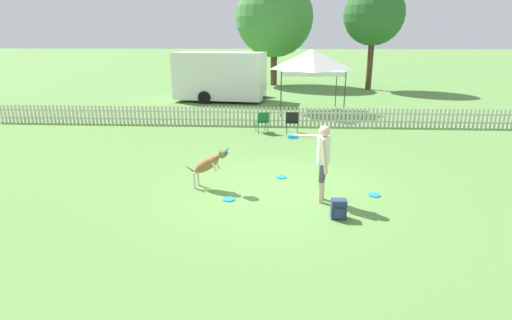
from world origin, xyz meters
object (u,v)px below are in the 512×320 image
object	(u,v)px
frisbee_near_dog	(281,177)
folding_chair_blue_left	(292,120)
frisbee_near_handler	(229,199)
leaping_dog	(208,164)
tree_right_grove	(374,15)
frisbee_midfield	(374,195)
handler_person	(321,154)
equipment_trailer	(220,76)
folding_chair_center	(263,120)
canopy_tent_main	(312,62)
backpack_on_grass	(339,209)
tree_left_grove	(274,18)

from	to	relation	value
frisbee_near_dog	folding_chair_blue_left	xyz separation A→B (m)	(0.41, 4.86, 0.49)
frisbee_near_handler	leaping_dog	bearing A→B (deg)	129.28
tree_right_grove	frisbee_midfield	bearing A→B (deg)	-101.30
handler_person	equipment_trailer	size ratio (longest dim) A/B	0.29
frisbee_near_handler	frisbee_midfield	bearing A→B (deg)	7.61
handler_person	frisbee_midfield	world-z (taller)	handler_person
folding_chair_center	equipment_trailer	distance (m)	8.15
canopy_tent_main	handler_person	bearing A→B (deg)	-93.00
folding_chair_center	canopy_tent_main	bearing A→B (deg)	-133.33
handler_person	tree_right_grove	xyz separation A→B (m)	(5.17, 19.81, 3.77)
frisbee_near_handler	folding_chair_blue_left	distance (m)	6.60
handler_person	frisbee_near_dog	world-z (taller)	handler_person
frisbee_midfield	equipment_trailer	world-z (taller)	equipment_trailer
frisbee_near_dog	canopy_tent_main	bearing A→B (deg)	81.72
frisbee_near_dog	equipment_trailer	distance (m)	13.16
frisbee_midfield	backpack_on_grass	distance (m)	1.59
equipment_trailer	leaping_dog	bearing A→B (deg)	-75.99
tree_left_grove	folding_chair_blue_left	bearing A→B (deg)	-86.65
tree_left_grove	tree_right_grove	bearing A→B (deg)	-19.79
frisbee_near_handler	backpack_on_grass	distance (m)	2.42
backpack_on_grass	folding_chair_center	bearing A→B (deg)	103.85
leaping_dog	frisbee_midfield	world-z (taller)	leaping_dog
frisbee_near_dog	folding_chair_center	world-z (taller)	folding_chair_center
leaping_dog	backpack_on_grass	world-z (taller)	leaping_dog
frisbee_near_handler	frisbee_near_dog	size ratio (longest dim) A/B	1.00
folding_chair_center	handler_person	bearing A→B (deg)	84.36
frisbee_near_handler	frisbee_midfield	distance (m)	3.28
handler_person	tree_right_grove	distance (m)	20.82
equipment_trailer	tree_left_grove	bearing A→B (deg)	77.69
leaping_dog	frisbee_near_dog	bearing A→B (deg)	129.91
frisbee_near_dog	tree_right_grove	xyz separation A→B (m)	(5.99, 18.37, 4.81)
frisbee_near_handler	frisbee_near_dog	distance (m)	1.92
canopy_tent_main	equipment_trailer	xyz separation A→B (m)	(-4.75, 3.06, -0.95)
frisbee_near_handler	folding_chair_center	size ratio (longest dim) A/B	0.34
folding_chair_blue_left	folding_chair_center	size ratio (longest dim) A/B	1.06
backpack_on_grass	tree_right_grove	world-z (taller)	tree_right_grove
leaping_dog	frisbee_near_dog	world-z (taller)	leaping_dog
frisbee_midfield	canopy_tent_main	bearing A→B (deg)	93.75
tree_left_grove	tree_right_grove	xyz separation A→B (m)	(6.51, -2.34, 0.05)
backpack_on_grass	equipment_trailer	world-z (taller)	equipment_trailer
frisbee_midfield	frisbee_near_dog	bearing A→B (deg)	152.42
handler_person	folding_chair_blue_left	bearing A→B (deg)	17.01
frisbee_near_dog	tree_right_grove	size ratio (longest dim) A/B	0.04
canopy_tent_main	frisbee_midfield	bearing A→B (deg)	-86.25
folding_chair_blue_left	equipment_trailer	size ratio (longest dim) A/B	0.15
frisbee_near_handler	folding_chair_center	bearing A→B (deg)	85.93
frisbee_near_dog	backpack_on_grass	size ratio (longest dim) A/B	0.67
frisbee_near_handler	equipment_trailer	bearing A→B (deg)	98.81
leaping_dog	canopy_tent_main	distance (m)	11.04
handler_person	frisbee_near_dog	xyz separation A→B (m)	(-0.82, 1.44, -1.05)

